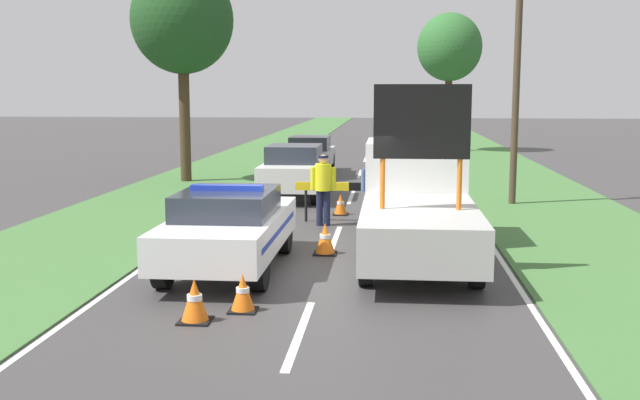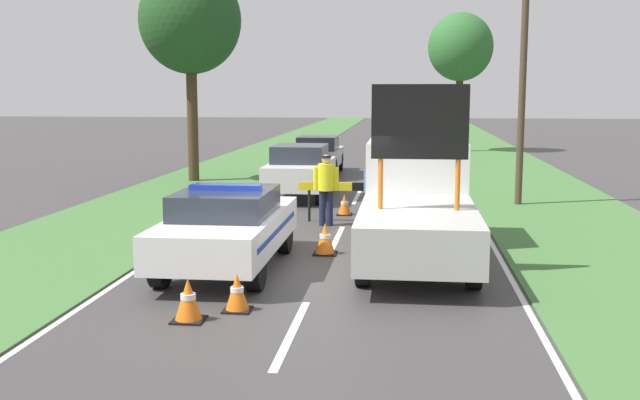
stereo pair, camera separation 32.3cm
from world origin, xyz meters
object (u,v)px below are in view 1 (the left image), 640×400
object	(u,v)px
roadside_tree_near_left	(450,48)
utility_pole	(517,77)
police_car	(229,227)
road_barrier	(349,190)
work_truck	(417,201)
traffic_cone_near_police	(454,207)
traffic_cone_behind_barrier	(195,301)
queued_car_sedan_silver	(310,154)
pedestrian_civilian	(373,186)
traffic_cone_near_truck	(341,204)
traffic_cone_lane_edge	(325,239)
traffic_cone_centre_front	(243,293)
police_officer	(323,184)
queued_car_van_white	(295,170)
roadside_tree_near_right	(182,21)

from	to	relation	value
roadside_tree_near_left	utility_pole	bearing A→B (deg)	-88.61
police_car	road_barrier	xyz separation A→B (m)	(1.92, 5.26, 0.03)
work_truck	traffic_cone_near_police	bearing A→B (deg)	-103.08
police_car	traffic_cone_behind_barrier	world-z (taller)	police_car
queued_car_sedan_silver	pedestrian_civilian	bearing A→B (deg)	103.58
road_barrier	utility_pole	size ratio (longest dim) A/B	0.38
traffic_cone_near_truck	traffic_cone_lane_edge	bearing A→B (deg)	-89.84
traffic_cone_near_truck	traffic_cone_behind_barrier	world-z (taller)	traffic_cone_behind_barrier
pedestrian_civilian	queued_car_sedan_silver	size ratio (longest dim) A/B	0.40
pedestrian_civilian	utility_pole	world-z (taller)	utility_pole
traffic_cone_lane_edge	traffic_cone_centre_front	bearing A→B (deg)	-102.21
police_car	traffic_cone_near_police	bearing A→B (deg)	52.82
pedestrian_civilian	queued_car_sedan_silver	xyz separation A→B (m)	(-2.78, 11.53, -0.22)
police_officer	traffic_cone_centre_front	size ratio (longest dim) A/B	3.03
traffic_cone_lane_edge	queued_car_van_white	xyz separation A→B (m)	(-1.64, 7.94, 0.54)
police_car	traffic_cone_near_truck	xyz separation A→B (m)	(1.64, 6.35, -0.52)
traffic_cone_behind_barrier	roadside_tree_near_right	size ratio (longest dim) A/B	0.08
utility_pole	traffic_cone_centre_front	bearing A→B (deg)	-116.93
utility_pole	roadside_tree_near_left	bearing A→B (deg)	91.39
work_truck	queued_car_sedan_silver	distance (m)	15.13
traffic_cone_centre_front	traffic_cone_behind_barrier	distance (m)	0.82
queued_car_van_white	roadside_tree_near_left	size ratio (longest dim) A/B	0.56
police_car	road_barrier	size ratio (longest dim) A/B	1.77
traffic_cone_near_truck	queued_car_van_white	distance (m)	3.49
police_officer	roadside_tree_near_right	xyz separation A→B (m)	(-5.80, 8.53, 4.70)
traffic_cone_near_truck	roadside_tree_near_left	bearing A→B (deg)	78.51
traffic_cone_lane_edge	roadside_tree_near_right	size ratio (longest dim) A/B	0.08
work_truck	traffic_cone_behind_barrier	bearing A→B (deg)	56.37
pedestrian_civilian	traffic_cone_near_police	xyz separation A→B (m)	(2.06, 1.37, -0.69)
police_car	traffic_cone_behind_barrier	size ratio (longest dim) A/B	7.62
work_truck	traffic_cone_lane_edge	size ratio (longest dim) A/B	9.65
work_truck	pedestrian_civilian	world-z (taller)	work_truck
pedestrian_civilian	queued_car_sedan_silver	distance (m)	11.86
police_officer	traffic_cone_behind_barrier	xyz separation A→B (m)	(-1.14, -7.90, -0.73)
traffic_cone_near_police	traffic_cone_centre_front	size ratio (longest dim) A/B	1.06
police_officer	roadside_tree_near_right	bearing A→B (deg)	-33.34
roadside_tree_near_left	road_barrier	bearing A→B (deg)	-100.27
queued_car_van_white	police_car	bearing A→B (deg)	89.87
police_car	queued_car_sedan_silver	world-z (taller)	police_car
roadside_tree_near_right	utility_pole	world-z (taller)	roadside_tree_near_right
queued_car_sedan_silver	police_car	bearing A→B (deg)	90.82
road_barrier	police_officer	bearing A→B (deg)	-142.44
police_car	roadside_tree_near_left	world-z (taller)	roadside_tree_near_left
roadside_tree_near_right	utility_pole	distance (m)	12.07
pedestrian_civilian	traffic_cone_behind_barrier	distance (m)	8.30
police_car	utility_pole	world-z (taller)	utility_pole
queued_car_van_white	traffic_cone_lane_edge	bearing A→B (deg)	101.64
pedestrian_civilian	queued_car_van_white	bearing A→B (deg)	130.99
queued_car_van_white	utility_pole	world-z (taller)	utility_pole
roadside_tree_near_left	traffic_cone_near_police	bearing A→B (deg)	-93.72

